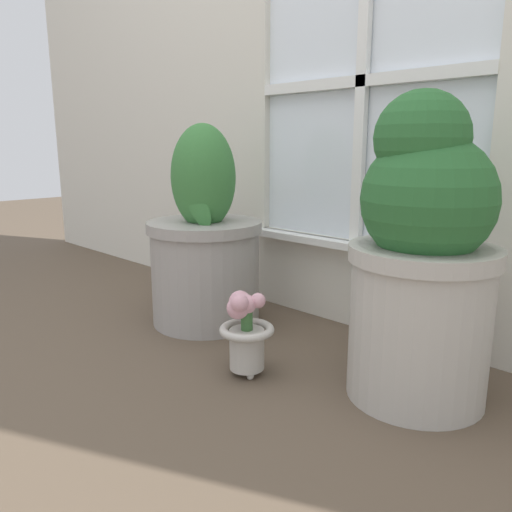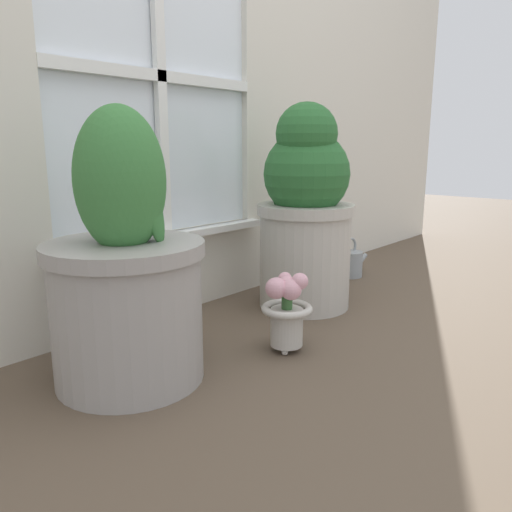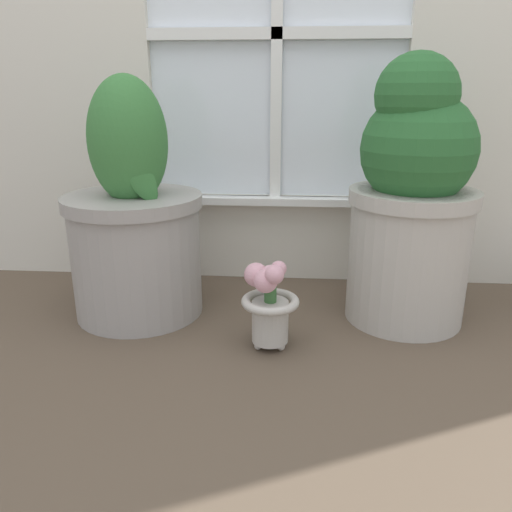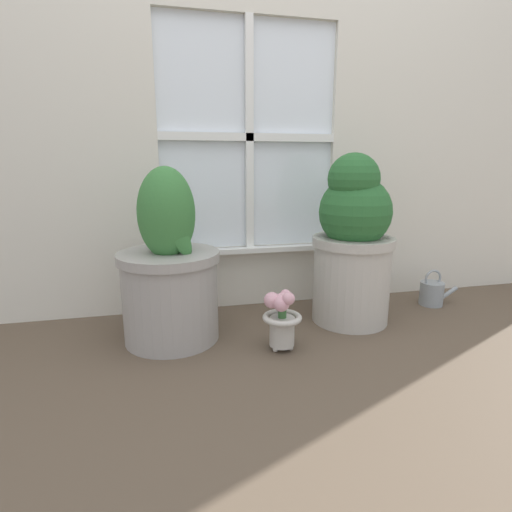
{
  "view_description": "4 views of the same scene",
  "coord_description": "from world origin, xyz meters",
  "px_view_note": "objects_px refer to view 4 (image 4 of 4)",
  "views": [
    {
      "loc": [
        0.92,
        -0.74,
        0.62
      ],
      "look_at": [
        -0.06,
        0.25,
        0.31
      ],
      "focal_mm": 35.0,
      "sensor_mm": 36.0,
      "label": 1
    },
    {
      "loc": [
        -1.09,
        -0.69,
        0.59
      ],
      "look_at": [
        0.0,
        0.26,
        0.27
      ],
      "focal_mm": 35.0,
      "sensor_mm": 36.0,
      "label": 2
    },
    {
      "loc": [
        0.06,
        -1.03,
        0.64
      ],
      "look_at": [
        -0.04,
        0.29,
        0.2
      ],
      "focal_mm": 35.0,
      "sensor_mm": 36.0,
      "label": 3
    },
    {
      "loc": [
        -0.4,
        -1.2,
        0.7
      ],
      "look_at": [
        -0.05,
        0.31,
        0.33
      ],
      "focal_mm": 28.0,
      "sensor_mm": 36.0,
      "label": 4
    }
  ],
  "objects_px": {
    "potted_plant_left": "(170,274)",
    "watering_can": "(432,293)",
    "flower_vase": "(281,317)",
    "potted_plant_right": "(353,243)"
  },
  "relations": [
    {
      "from": "potted_plant_left",
      "to": "watering_can",
      "type": "bearing_deg",
      "value": 4.9
    },
    {
      "from": "flower_vase",
      "to": "watering_can",
      "type": "height_order",
      "value": "flower_vase"
    },
    {
      "from": "potted_plant_right",
      "to": "potted_plant_left",
      "type": "bearing_deg",
      "value": -178.79
    },
    {
      "from": "potted_plant_right",
      "to": "flower_vase",
      "type": "relative_size",
      "value": 3.08
    },
    {
      "from": "potted_plant_right",
      "to": "watering_can",
      "type": "xyz_separation_m",
      "value": [
        0.5,
        0.09,
        -0.29
      ]
    },
    {
      "from": "potted_plant_left",
      "to": "flower_vase",
      "type": "bearing_deg",
      "value": -26.13
    },
    {
      "from": "potted_plant_right",
      "to": "flower_vase",
      "type": "bearing_deg",
      "value": -151.03
    },
    {
      "from": "potted_plant_left",
      "to": "flower_vase",
      "type": "distance_m",
      "value": 0.47
    },
    {
      "from": "potted_plant_left",
      "to": "watering_can",
      "type": "xyz_separation_m",
      "value": [
        1.28,
        0.11,
        -0.21
      ]
    },
    {
      "from": "potted_plant_left",
      "to": "watering_can",
      "type": "height_order",
      "value": "potted_plant_left"
    }
  ]
}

